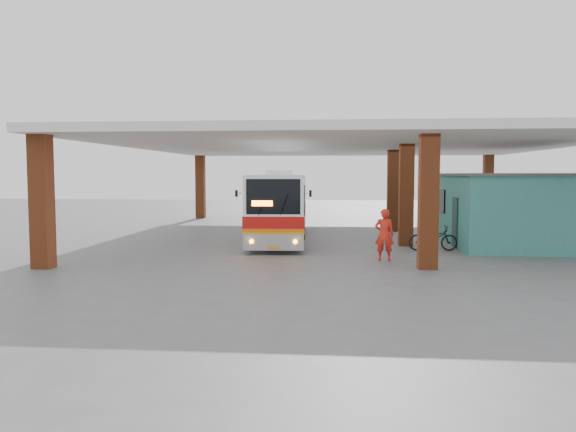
% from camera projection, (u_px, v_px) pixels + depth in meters
% --- Properties ---
extents(ground, '(90.00, 90.00, 0.00)m').
position_uv_depth(ground, '(335.00, 254.00, 21.50)').
color(ground, '#515154').
rests_on(ground, ground).
extents(brick_columns, '(20.10, 21.60, 4.35)m').
position_uv_depth(brick_columns, '(367.00, 193.00, 26.17)').
color(brick_columns, '#964520').
rests_on(brick_columns, ground).
extents(canopy_roof, '(21.00, 23.00, 0.30)m').
position_uv_depth(canopy_roof, '(347.00, 145.00, 27.57)').
color(canopy_roof, silver).
rests_on(canopy_roof, brick_columns).
extents(shop_building, '(5.20, 8.20, 3.11)m').
position_uv_depth(shop_building, '(507.00, 208.00, 24.67)').
color(shop_building, '#327F6B').
rests_on(shop_building, ground).
extents(coach_bus, '(2.93, 11.23, 3.24)m').
position_uv_depth(coach_bus, '(280.00, 205.00, 26.56)').
color(coach_bus, white).
rests_on(coach_bus, ground).
extents(motorcycle, '(1.97, 0.76, 1.02)m').
position_uv_depth(motorcycle, '(433.00, 238.00, 22.48)').
color(motorcycle, black).
rests_on(motorcycle, ground).
extents(pedestrian, '(0.70, 0.49, 1.85)m').
position_uv_depth(pedestrian, '(384.00, 235.00, 19.93)').
color(pedestrian, red).
rests_on(pedestrian, ground).
extents(red_chair, '(0.46, 0.46, 0.79)m').
position_uv_depth(red_chair, '(436.00, 228.00, 27.95)').
color(red_chair, '#AE1219').
rests_on(red_chair, ground).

